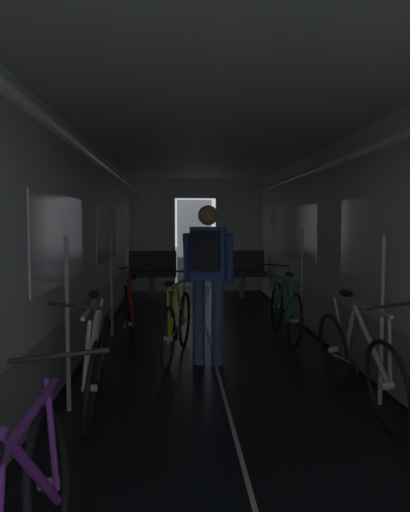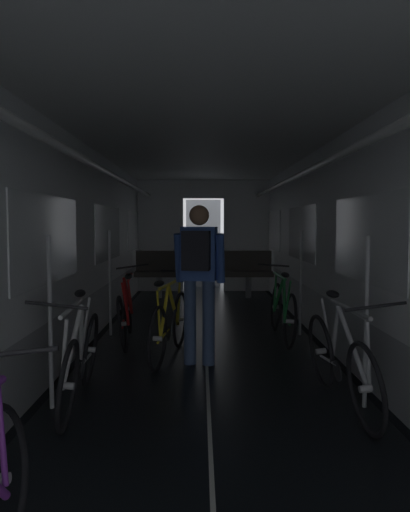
{
  "view_description": "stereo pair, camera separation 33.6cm",
  "coord_description": "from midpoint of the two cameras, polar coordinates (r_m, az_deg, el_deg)",
  "views": [
    {
      "loc": [
        -0.4,
        -1.78,
        1.49
      ],
      "look_at": [
        0.0,
        5.31,
        1.02
      ],
      "focal_mm": 34.42,
      "sensor_mm": 36.0,
      "label": 1
    },
    {
      "loc": [
        -0.06,
        -1.79,
        1.49
      ],
      "look_at": [
        0.0,
        5.31,
        1.02
      ],
      "focal_mm": 34.42,
      "sensor_mm": 36.0,
      "label": 2
    }
  ],
  "objects": [
    {
      "name": "person_cyclist_aisle",
      "position": [
        5.12,
        -1.55,
        -1.57
      ],
      "size": [
        0.56,
        0.43,
        1.69
      ],
      "color": "#384C75",
      "rests_on": "ground"
    },
    {
      "name": "train_car_shell",
      "position": [
        5.4,
        -0.76,
        5.96
      ],
      "size": [
        3.14,
        12.34,
        2.57
      ],
      "color": "black",
      "rests_on": "ground"
    },
    {
      "name": "bench_seat_far_right",
      "position": [
        9.97,
        3.29,
        -1.55
      ],
      "size": [
        0.98,
        0.51,
        0.95
      ],
      "color": "gray",
      "rests_on": "ground"
    },
    {
      "name": "bicycle_red",
      "position": [
        6.26,
        -10.39,
        -6.51
      ],
      "size": [
        0.44,
        1.69,
        0.95
      ],
      "color": "black",
      "rests_on": "ground"
    },
    {
      "name": "bicycle_white",
      "position": [
        4.19,
        -14.74,
        -11.71
      ],
      "size": [
        0.44,
        1.69,
        0.95
      ],
      "color": "black",
      "rests_on": "ground"
    },
    {
      "name": "bicycle_silver",
      "position": [
        4.24,
        15.07,
        -11.54
      ],
      "size": [
        0.44,
        1.69,
        0.95
      ],
      "color": "black",
      "rests_on": "ground"
    },
    {
      "name": "bicycle_yellow_in_aisle",
      "position": [
        5.48,
        -5.07,
        -7.9
      ],
      "size": [
        0.47,
        1.67,
        0.94
      ],
      "color": "black",
      "rests_on": "ground"
    },
    {
      "name": "bench_seat_far_left",
      "position": [
        9.93,
        -7.09,
        -1.59
      ],
      "size": [
        0.98,
        0.51,
        0.95
      ],
      "color": "gray",
      "rests_on": "ground"
    },
    {
      "name": "bicycle_green",
      "position": [
        6.45,
        7.78,
        -6.16
      ],
      "size": [
        0.44,
        1.69,
        0.95
      ],
      "color": "black",
      "rests_on": "ground"
    }
  ]
}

